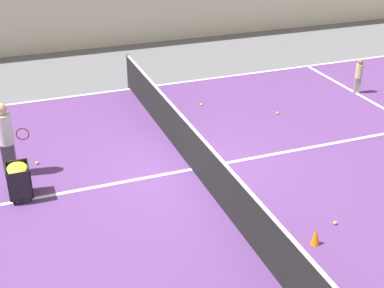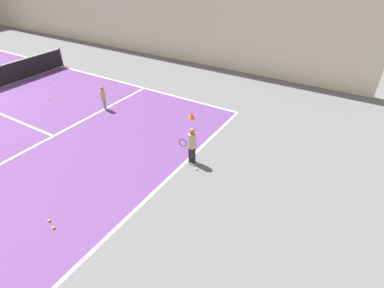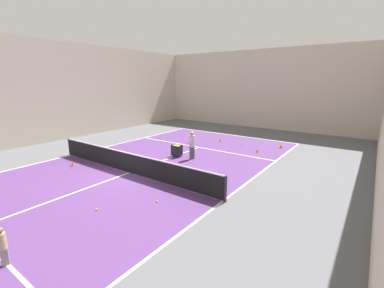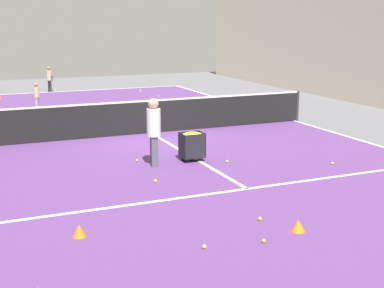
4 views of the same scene
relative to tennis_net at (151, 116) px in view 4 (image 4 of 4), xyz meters
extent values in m
plane|color=#5B5B60|center=(0.00, 0.00, -0.55)|extent=(36.43, 36.43, 0.00)
cube|color=#563370|center=(0.00, 0.00, -0.55)|extent=(10.82, 22.94, 0.00)
cube|color=white|center=(0.00, -11.47, -0.55)|extent=(10.82, 0.10, 0.00)
cube|color=white|center=(-5.41, 0.00, -0.55)|extent=(0.10, 22.94, 0.00)
cube|color=white|center=(0.00, -6.31, -0.55)|extent=(10.82, 0.10, 0.00)
cube|color=white|center=(0.00, 6.31, -0.55)|extent=(10.82, 0.10, 0.00)
cube|color=white|center=(0.00, 0.00, -0.55)|extent=(0.10, 12.62, 0.00)
cylinder|color=#2D2D33|center=(-5.51, 0.00, -0.02)|extent=(0.10, 0.10, 1.06)
cube|color=black|center=(0.00, 0.00, -0.03)|extent=(10.92, 0.03, 0.99)
cube|color=white|center=(0.00, 0.00, 0.49)|extent=(10.92, 0.04, 0.05)
cube|color=black|center=(1.38, -11.63, -0.26)|extent=(0.15, 0.22, 0.57)
cylinder|color=tan|center=(1.38, -11.63, 0.28)|extent=(0.29, 0.29, 0.51)
sphere|color=#846047|center=(1.38, -11.63, 0.63)|extent=(0.19, 0.19, 0.19)
torus|color=black|center=(1.29, -11.33, 0.15)|extent=(0.06, 0.28, 0.28)
cube|color=#4C4C56|center=(1.20, 3.79, -0.17)|extent=(0.20, 0.29, 0.76)
cylinder|color=silver|center=(1.20, 3.79, 0.54)|extent=(0.39, 0.39, 0.67)
sphere|color=tan|center=(1.20, 3.79, 1.00)|extent=(0.25, 0.25, 0.25)
torus|color=#B22D2D|center=(1.19, 3.44, 0.37)|extent=(0.07, 0.28, 0.28)
cube|color=gray|center=(2.69, -6.33, -0.31)|extent=(0.16, 0.20, 0.48)
cylinder|color=tan|center=(2.69, -6.33, 0.14)|extent=(0.28, 0.28, 0.42)
sphere|color=#846047|center=(2.69, -6.33, 0.43)|extent=(0.16, 0.16, 0.16)
cube|color=black|center=(0.14, 3.67, -0.44)|extent=(0.58, 0.46, 0.02)
cube|color=black|center=(0.14, 3.45, -0.13)|extent=(0.58, 0.02, 0.62)
cube|color=black|center=(0.14, 3.89, -0.13)|extent=(0.58, 0.02, 0.62)
cube|color=black|center=(-0.13, 3.67, -0.13)|extent=(0.02, 0.46, 0.62)
cube|color=black|center=(0.42, 3.67, -0.13)|extent=(0.02, 0.46, 0.62)
ellipsoid|color=yellow|center=(0.14, 3.67, 0.12)|extent=(0.54, 0.42, 0.16)
cylinder|color=black|center=(-0.06, 3.51, -0.50)|extent=(0.05, 0.05, 0.11)
cylinder|color=black|center=(0.35, 3.51, -0.50)|extent=(0.05, 0.05, 0.11)
cylinder|color=black|center=(-0.06, 3.83, -0.50)|extent=(0.05, 0.05, 0.11)
cylinder|color=black|center=(0.35, 3.83, -0.50)|extent=(0.05, 0.05, 0.11)
cone|color=orange|center=(-3.31, -1.09, -0.38)|extent=(0.17, 0.17, 0.33)
cone|color=orange|center=(3.80, 7.48, -0.44)|extent=(0.22, 0.22, 0.22)
cone|color=orange|center=(0.34, 8.71, -0.44)|extent=(0.24, 0.24, 0.21)
sphere|color=yellow|center=(-2.80, -9.81, -0.51)|extent=(0.07, 0.07, 0.07)
sphere|color=yellow|center=(1.07, -11.99, -0.51)|extent=(0.07, 0.07, 0.07)
sphere|color=yellow|center=(-2.90, 5.41, -0.51)|extent=(0.07, 0.07, 0.07)
sphere|color=yellow|center=(1.47, 3.22, -0.51)|extent=(0.07, 0.07, 0.07)
sphere|color=yellow|center=(0.68, 8.02, -0.51)|extent=(0.07, 0.07, 0.07)
sphere|color=yellow|center=(-2.93, -1.78, -0.51)|extent=(0.07, 0.07, 0.07)
sphere|color=yellow|center=(1.13, 8.90, -0.51)|extent=(0.07, 0.07, 0.07)
sphere|color=yellow|center=(2.10, 8.73, -0.51)|extent=(0.07, 0.07, 0.07)
sphere|color=yellow|center=(-0.58, 4.21, -0.51)|extent=(0.07, 0.07, 0.07)
sphere|color=yellow|center=(1.63, 5.10, -0.51)|extent=(0.07, 0.07, 0.07)
sphere|color=yellow|center=(2.08, -3.30, -0.51)|extent=(0.07, 0.07, 0.07)
sphere|color=yellow|center=(-2.89, -10.11, -0.51)|extent=(0.07, 0.07, 0.07)
sphere|color=yellow|center=(-2.98, -7.65, -0.51)|extent=(0.07, 0.07, 0.07)
sphere|color=yellow|center=(3.39, -1.56, -0.51)|extent=(0.07, 0.07, 0.07)
camera|label=1|loc=(-9.76, 3.67, 5.31)|focal=50.00mm
camera|label=2|loc=(-5.47, -15.82, 5.44)|focal=28.00mm
camera|label=3|loc=(9.76, -8.10, 3.98)|focal=24.00mm
camera|label=4|loc=(5.34, 15.82, 2.94)|focal=50.00mm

